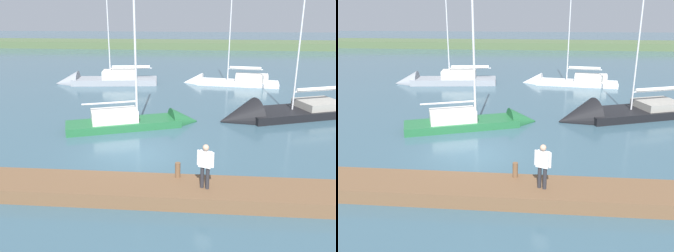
% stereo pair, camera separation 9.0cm
% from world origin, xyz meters
% --- Properties ---
extents(ground_plane, '(200.00, 200.00, 0.00)m').
position_xyz_m(ground_plane, '(0.00, 0.00, 0.00)').
color(ground_plane, '#385666').
extents(far_shoreline, '(180.00, 8.00, 2.40)m').
position_xyz_m(far_shoreline, '(0.00, -50.88, 0.00)').
color(far_shoreline, '#4C603D').
rests_on(far_shoreline, ground_plane).
extents(dock_pier, '(22.80, 1.95, 0.55)m').
position_xyz_m(dock_pier, '(0.00, 4.09, 0.27)').
color(dock_pier, brown).
rests_on(dock_pier, ground_plane).
extents(mooring_post_near, '(0.21, 0.21, 0.60)m').
position_xyz_m(mooring_post_near, '(-2.28, 3.41, 0.84)').
color(mooring_post_near, brown).
rests_on(mooring_post_near, dock_pier).
extents(sailboat_behind_pier, '(8.18, 4.52, 9.52)m').
position_xyz_m(sailboat_behind_pier, '(0.31, -4.35, 0.18)').
color(sailboat_behind_pier, '#236638').
rests_on(sailboat_behind_pier, ground_plane).
extents(sailboat_inner_slip, '(9.03, 3.26, 9.77)m').
position_xyz_m(sailboat_inner_slip, '(-5.44, -17.52, 0.13)').
color(sailboat_inner_slip, white).
rests_on(sailboat_inner_slip, ground_plane).
extents(sailboat_outer_mooring, '(9.72, 3.39, 11.22)m').
position_xyz_m(sailboat_outer_mooring, '(6.33, -16.69, 0.20)').
color(sailboat_outer_mooring, gray).
rests_on(sailboat_outer_mooring, ground_plane).
extents(sailboat_near_dock, '(10.71, 6.12, 12.45)m').
position_xyz_m(sailboat_near_dock, '(-8.19, -6.83, 0.15)').
color(sailboat_near_dock, black).
rests_on(sailboat_near_dock, ground_plane).
extents(person_on_dock, '(0.60, 0.38, 1.70)m').
position_xyz_m(person_on_dock, '(-3.31, 4.22, 1.53)').
color(person_on_dock, '#28282D').
rests_on(person_on_dock, dock_pier).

